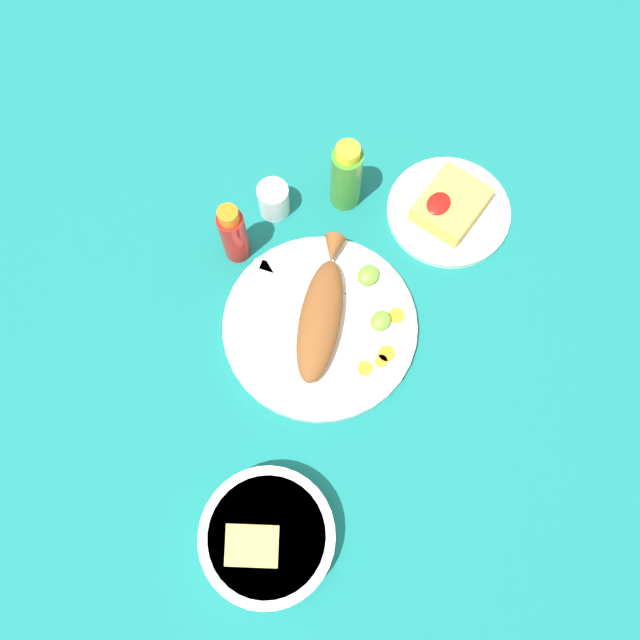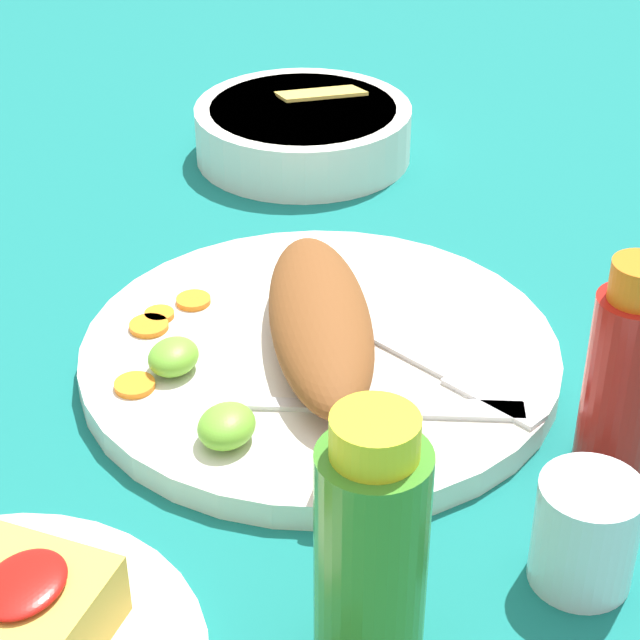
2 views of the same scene
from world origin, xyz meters
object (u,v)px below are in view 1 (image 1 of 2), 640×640
(fork_far, at_px, (305,278))
(salt_cup, at_px, (274,201))
(hot_sauce_bottle_red, at_px, (233,234))
(main_plate, at_px, (320,326))
(guacamole_bowl, at_px, (268,536))
(fried_fish, at_px, (321,313))
(fork_near, at_px, (281,295))
(side_plate_fries, at_px, (448,212))
(hot_sauce_bottle_green, at_px, (346,176))

(fork_far, xyz_separation_m, salt_cup, (-0.08, -0.13, 0.01))
(salt_cup, bearing_deg, hot_sauce_bottle_red, 0.21)
(main_plate, relative_size, guacamole_bowl, 1.63)
(main_plate, xyz_separation_m, guacamole_bowl, (0.31, 0.13, 0.02))
(hot_sauce_bottle_red, bearing_deg, fork_far, 99.64)
(fried_fish, height_order, fork_near, fried_fish)
(hot_sauce_bottle_red, relative_size, guacamole_bowl, 0.70)
(fried_fish, xyz_separation_m, side_plate_fries, (-0.30, 0.06, -0.03))
(fork_near, xyz_separation_m, salt_cup, (-0.13, -0.12, 0.01))
(hot_sauce_bottle_green, xyz_separation_m, side_plate_fries, (-0.08, 0.17, -0.06))
(fork_far, height_order, guacamole_bowl, guacamole_bowl)
(fried_fish, relative_size, hot_sauce_bottle_red, 1.84)
(fried_fish, bearing_deg, main_plate, 0.00)
(side_plate_fries, relative_size, guacamole_bowl, 1.11)
(hot_sauce_bottle_red, distance_m, side_plate_fries, 0.38)
(salt_cup, bearing_deg, fork_far, 57.62)
(fork_far, bearing_deg, salt_cup, -50.33)
(fried_fish, bearing_deg, hot_sauce_bottle_green, 179.69)
(hot_sauce_bottle_red, distance_m, salt_cup, 0.11)
(fork_near, relative_size, guacamole_bowl, 0.89)
(side_plate_fries, bearing_deg, fork_near, -24.12)
(fork_near, xyz_separation_m, side_plate_fries, (-0.31, 0.14, -0.01))
(fork_far, bearing_deg, side_plate_fries, -133.56)
(hot_sauce_bottle_green, relative_size, side_plate_fries, 0.69)
(main_plate, distance_m, salt_cup, 0.24)
(main_plate, relative_size, fork_near, 1.83)
(fork_near, relative_size, hot_sauce_bottle_red, 1.27)
(hot_sauce_bottle_green, height_order, salt_cup, hot_sauce_bottle_green)
(fork_near, relative_size, fork_far, 0.97)
(fork_near, bearing_deg, fork_far, -82.06)
(fried_fish, xyz_separation_m, salt_cup, (-0.12, -0.19, -0.01))
(fork_near, xyz_separation_m, hot_sauce_bottle_red, (-0.03, -0.12, 0.04))
(fried_fish, xyz_separation_m, hot_sauce_bottle_red, (-0.02, -0.19, 0.03))
(main_plate, bearing_deg, fork_near, -91.37)
(fork_far, xyz_separation_m, guacamole_bowl, (0.36, 0.20, 0.01))
(salt_cup, xyz_separation_m, guacamole_bowl, (0.44, 0.33, -0.00))
(fried_fish, xyz_separation_m, fork_near, (0.01, -0.08, -0.02))
(guacamole_bowl, bearing_deg, fried_fish, -156.42)
(fork_far, bearing_deg, main_plate, 125.85)
(main_plate, height_order, guacamole_bowl, guacamole_bowl)
(fork_near, relative_size, salt_cup, 2.76)
(hot_sauce_bottle_green, bearing_deg, main_plate, 26.28)
(fried_fish, bearing_deg, side_plate_fries, 141.93)
(hot_sauce_bottle_red, height_order, guacamole_bowl, hot_sauce_bottle_red)
(fork_far, distance_m, hot_sauce_bottle_red, 0.14)
(fork_far, height_order, side_plate_fries, fork_far)
(main_plate, bearing_deg, salt_cup, -123.74)
(hot_sauce_bottle_red, bearing_deg, salt_cup, -179.79)
(main_plate, xyz_separation_m, hot_sauce_bottle_red, (-0.03, -0.20, 0.06))
(main_plate, height_order, fork_far, fork_far)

